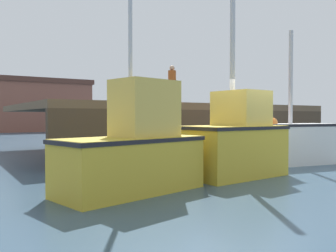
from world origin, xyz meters
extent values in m
cube|color=#334C60|center=(0.00, 0.00, -0.05)|extent=(120.00, 160.00, 0.10)
cube|color=brown|center=(1.40, 7.61, 1.90)|extent=(11.96, 8.75, 0.25)
cube|color=#433527|center=(1.40, 3.36, 0.89)|extent=(11.96, 0.24, 1.77)
cylinder|color=#433527|center=(-4.18, 3.45, 0.89)|extent=(0.33, 0.33, 1.77)
cylinder|color=#433527|center=(1.40, 3.45, 0.89)|extent=(0.33, 0.33, 1.77)
cylinder|color=#433527|center=(6.97, 3.45, 0.89)|extent=(0.33, 0.33, 1.77)
cylinder|color=#433527|center=(-2.19, 11.77, 0.89)|extent=(0.33, 0.33, 1.77)
cylinder|color=#433527|center=(4.98, 11.77, 0.89)|extent=(0.33, 0.33, 1.77)
cylinder|color=#433527|center=(-1.39, 3.45, 0.89)|extent=(5.62, 0.16, 1.58)
cube|color=gold|center=(-3.80, -0.29, 0.56)|extent=(3.22, 1.91, 1.12)
cube|color=black|center=(-3.80, -0.29, 1.07)|extent=(3.28, 1.95, 0.08)
cube|color=gold|center=(-3.43, -0.21, 1.71)|extent=(1.42, 1.16, 1.17)
cube|color=gold|center=(-0.68, 0.15, 0.65)|extent=(2.75, 1.80, 1.30)
cube|color=black|center=(-0.68, 0.15, 1.25)|extent=(2.80, 1.83, 0.08)
cube|color=gold|center=(-0.36, 0.18, 1.76)|extent=(1.14, 1.35, 0.90)
cylinder|color=#B7B7BC|center=(-0.68, 0.15, 3.70)|extent=(0.13, 0.13, 2.98)
cube|color=silver|center=(2.43, 0.86, 0.66)|extent=(3.16, 1.53, 1.32)
cube|color=black|center=(2.43, 0.86, 1.27)|extent=(3.22, 1.56, 0.08)
cylinder|color=#B7B7BC|center=(2.43, 0.86, 2.80)|extent=(0.13, 0.13, 2.96)
sphere|color=orange|center=(1.13, 0.65, 1.51)|extent=(0.36, 0.36, 0.36)
sphere|color=red|center=(0.82, 0.90, 1.35)|extent=(0.51, 0.51, 0.51)
sphere|color=#DB3866|center=(0.85, 1.14, 1.29)|extent=(0.49, 0.49, 0.49)
sphere|color=#DB3866|center=(1.16, 1.04, 1.41)|extent=(0.33, 0.33, 0.33)
sphere|color=red|center=(0.89, 0.91, 1.62)|extent=(0.44, 0.44, 0.44)
sphere|color=orange|center=(1.48, 0.76, 1.35)|extent=(0.33, 0.33, 0.33)
sphere|color=#EA5B70|center=(1.47, 1.52, 1.59)|extent=(0.34, 0.34, 0.34)
cube|color=white|center=(4.72, 2.18, 0.17)|extent=(1.81, 1.23, 0.35)
cube|color=#7F6647|center=(4.72, 2.18, 0.37)|extent=(0.30, 0.49, 0.04)
cylinder|color=#2D3342|center=(1.38, 6.26, 2.47)|extent=(0.29, 0.29, 0.89)
cylinder|color=#994C1E|center=(1.38, 6.26, 3.22)|extent=(0.34, 0.34, 0.61)
sphere|color=tan|center=(1.38, 6.26, 3.63)|extent=(0.22, 0.22, 0.22)
cube|color=brown|center=(1.88, 33.85, 2.50)|extent=(9.48, 6.79, 4.99)
cube|color=#4F2D24|center=(1.88, 33.85, 5.24)|extent=(9.86, 7.07, 0.50)
camera|label=1|loc=(-6.99, -6.85, 1.54)|focal=38.56mm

